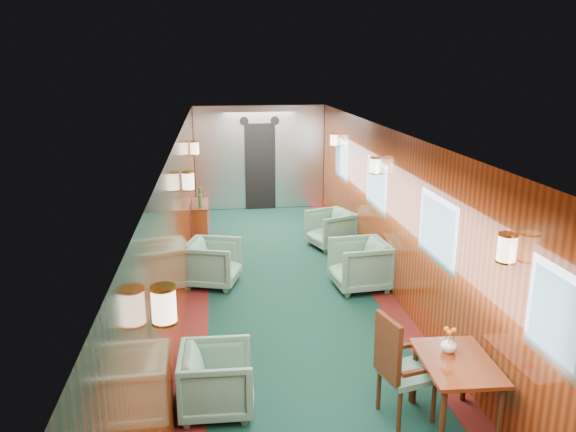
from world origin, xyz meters
The scene contains 12 objects.
room centered at (0.00, 0.00, 1.63)m, with size 12.00×12.10×2.40m.
bulkhead centered at (0.00, 5.91, 1.18)m, with size 2.98×0.17×2.39m.
windows_right centered at (1.49, 0.25, 1.45)m, with size 0.02×8.60×0.80m.
wall_sconces centered at (0.00, 0.57, 1.79)m, with size 2.97×7.97×0.25m.
dining_table centered at (1.10, -2.58, 0.58)m, with size 0.69×0.95×0.69m.
side_chair centered at (0.61, -2.39, 0.58)m, with size 0.57×0.59×1.07m.
credenza centered at (-1.34, 3.15, 0.43)m, with size 0.29×0.93×1.11m.
flower_vase centered at (1.09, -2.42, 0.77)m, with size 0.15×0.15×0.16m, color silver.
armchair_left_near centered at (-1.09, -2.03, 0.33)m, with size 0.70×0.72×0.65m, color #1F493C.
armchair_left_far centered at (-1.12, 1.25, 0.35)m, with size 0.75×0.78×0.71m, color #1F493C.
armchair_right_near centered at (1.08, 0.82, 0.37)m, with size 0.80×0.82×0.75m, color #1F493C.
armchair_right_far centered at (1.05, 2.83, 0.34)m, with size 0.73×0.76×0.69m, color #1F493C.
Camera 1 is at (-1.04, -6.94, 3.32)m, focal length 35.00 mm.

